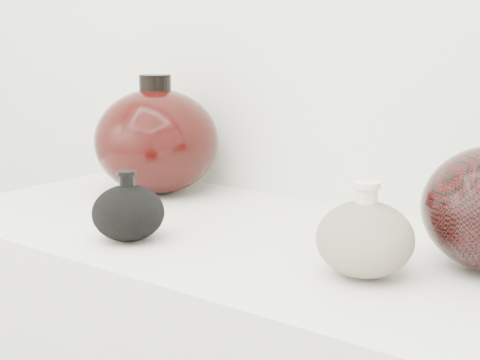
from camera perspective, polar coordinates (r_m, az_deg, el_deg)
The scene contains 3 objects.
black_gourd_vase at distance 1.02m, azimuth -9.51°, elevation -2.73°, with size 0.13×0.13×0.11m.
cream_gourd_vase at distance 0.87m, azimuth 10.61°, elevation -4.90°, with size 0.16×0.16×0.12m.
left_round_pot at distance 1.32m, azimuth -7.13°, elevation 3.34°, with size 0.24×0.24×0.23m.
Camera 1 is at (0.55, 0.13, 1.20)m, focal length 50.00 mm.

